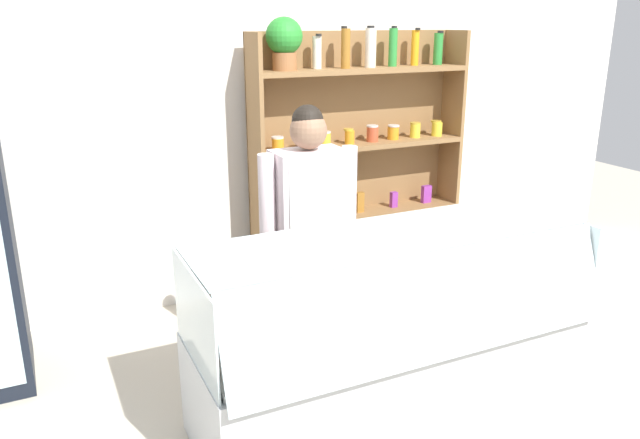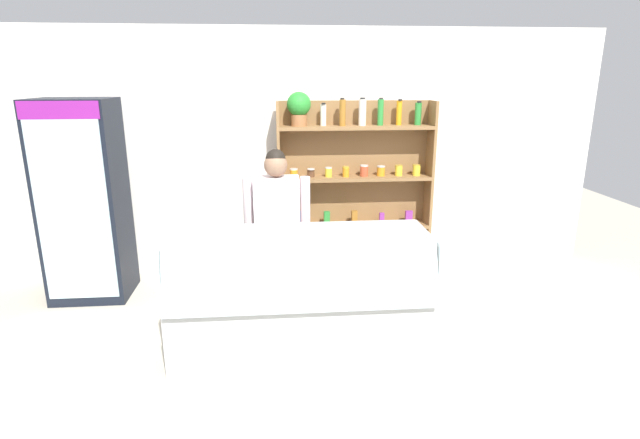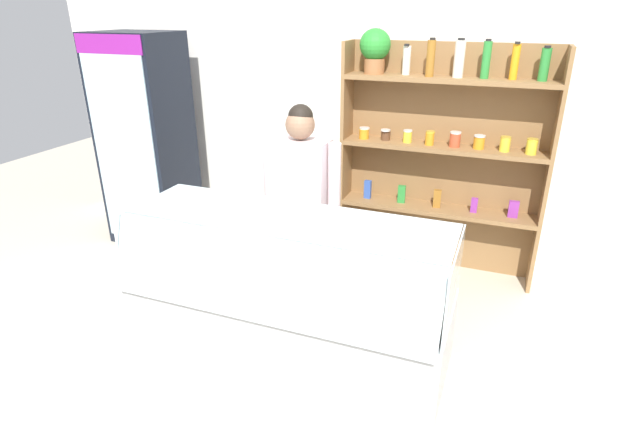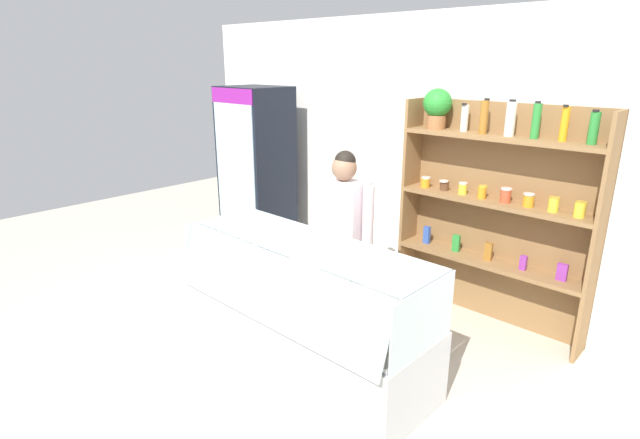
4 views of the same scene
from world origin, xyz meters
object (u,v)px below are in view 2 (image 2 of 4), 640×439
object	(u,v)px
drinks_fridge	(84,202)
deli_display_case	(300,315)
shop_clerk	(277,222)
shelving_unit	(349,175)

from	to	relation	value
drinks_fridge	deli_display_case	xyz separation A→B (m)	(2.07, -1.29, -0.68)
shop_clerk	shelving_unit	bearing A→B (deg)	51.18
shelving_unit	shop_clerk	xyz separation A→B (m)	(-0.80, -1.00, -0.22)
drinks_fridge	deli_display_case	world-z (taller)	drinks_fridge
shelving_unit	deli_display_case	bearing A→B (deg)	-111.11
drinks_fridge	shelving_unit	world-z (taller)	shelving_unit
shelving_unit	shop_clerk	world-z (taller)	shelving_unit
deli_display_case	shop_clerk	size ratio (longest dim) A/B	1.30
deli_display_case	drinks_fridge	bearing A→B (deg)	147.99
drinks_fridge	shelving_unit	size ratio (longest dim) A/B	0.98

